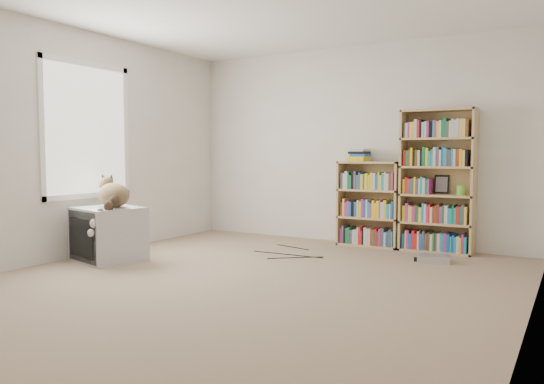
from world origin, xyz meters
The scene contains 15 objects.
floor centered at (0.00, 0.00, 0.00)m, with size 4.50×5.00×0.01m, color tan.
wall_back centered at (0.00, 2.50, 1.25)m, with size 4.50×0.02×2.50m, color beige.
wall_left centered at (-2.25, 0.00, 1.25)m, with size 0.02×5.00×2.50m, color beige.
wall_right centered at (2.25, 0.00, 1.25)m, with size 0.02×5.00×2.50m, color beige.
window centered at (-2.24, 0.20, 1.40)m, with size 0.02×1.22×1.52m, color white.
crt_tv centered at (-1.80, 0.08, 0.28)m, with size 0.78×0.74×0.57m.
cat centered at (-1.76, 0.08, 0.67)m, with size 0.63×0.72×0.57m.
bookcase_tall centered at (1.10, 2.36, 0.79)m, with size 0.82×0.30×1.65m.
bookcase_short centered at (0.28, 2.36, 0.48)m, with size 0.76×0.30×1.05m.
book_stack centered at (0.16, 2.31, 1.12)m, with size 0.22×0.28×0.15m, color red.
green_mug centered at (1.37, 2.34, 0.73)m, with size 0.10×0.10×0.11m, color #65C237.
framed_print centered at (1.13, 2.44, 0.78)m, with size 0.16×0.01×0.22m, color black.
dvd_player centered at (1.22, 1.73, 0.04)m, with size 0.33×0.23×0.08m, color #B5B5BA.
wall_outlet centered at (-2.24, 0.42, 0.32)m, with size 0.01×0.08×0.13m, color silver.
floor_cables centered at (-0.31, 1.47, 0.00)m, with size 1.20×0.70×0.01m, color black, non-canonical shape.
Camera 1 is at (2.51, -3.89, 1.12)m, focal length 35.00 mm.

